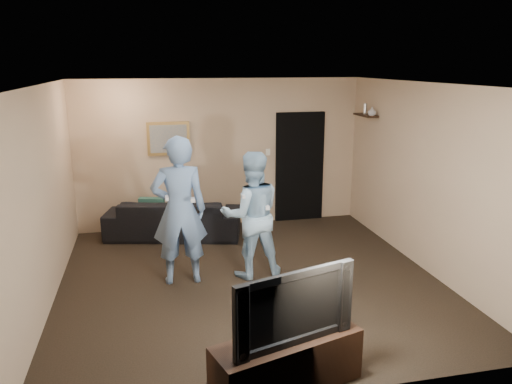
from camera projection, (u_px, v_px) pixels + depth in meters
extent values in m
plane|color=black|center=(250.00, 280.00, 6.75)|extent=(5.00, 5.00, 0.00)
cube|color=silver|center=(250.00, 84.00, 6.10)|extent=(5.00, 5.00, 0.04)
cube|color=tan|center=(221.00, 154.00, 8.79)|extent=(5.00, 0.04, 2.60)
cube|color=tan|center=(313.00, 259.00, 4.06)|extent=(5.00, 0.04, 2.60)
cube|color=tan|center=(43.00, 198.00, 5.90)|extent=(0.04, 5.00, 2.60)
cube|color=tan|center=(425.00, 178.00, 6.95)|extent=(0.04, 5.00, 2.60)
imported|color=black|center=(174.00, 218.00, 8.40)|extent=(2.36, 1.35, 0.65)
cube|color=#17463F|center=(152.00, 210.00, 8.29)|extent=(0.44, 0.24, 0.41)
cube|color=olive|center=(168.00, 139.00, 8.50)|extent=(0.72, 0.05, 0.57)
cube|color=slate|center=(169.00, 139.00, 8.47)|extent=(0.62, 0.01, 0.47)
cube|color=black|center=(300.00, 167.00, 9.14)|extent=(0.90, 0.06, 2.00)
cube|color=silver|center=(268.00, 152.00, 8.94)|extent=(0.08, 0.02, 0.12)
cube|color=black|center=(366.00, 115.00, 8.45)|extent=(0.20, 0.60, 0.03)
imported|color=silver|center=(372.00, 111.00, 8.21)|extent=(0.14, 0.14, 0.14)
cylinder|color=#B6B6BA|center=(365.00, 109.00, 8.46)|extent=(0.06, 0.06, 0.18)
cube|color=black|center=(287.00, 363.00, 4.46)|extent=(1.44, 0.82, 0.49)
imported|color=black|center=(288.00, 303.00, 4.32)|extent=(1.17, 0.49, 0.68)
imported|color=#6B8CB9|center=(179.00, 211.00, 6.49)|extent=(0.72, 0.48, 1.97)
cube|color=white|center=(167.00, 198.00, 6.18)|extent=(0.04, 0.14, 0.04)
cube|color=white|center=(193.00, 200.00, 6.26)|extent=(0.05, 0.09, 0.05)
imported|color=#95BDD9|center=(252.00, 215.00, 6.71)|extent=(0.84, 0.66, 1.74)
cube|color=white|center=(243.00, 196.00, 6.39)|extent=(0.04, 0.14, 0.04)
cube|color=white|center=(267.00, 207.00, 6.50)|extent=(0.05, 0.09, 0.05)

